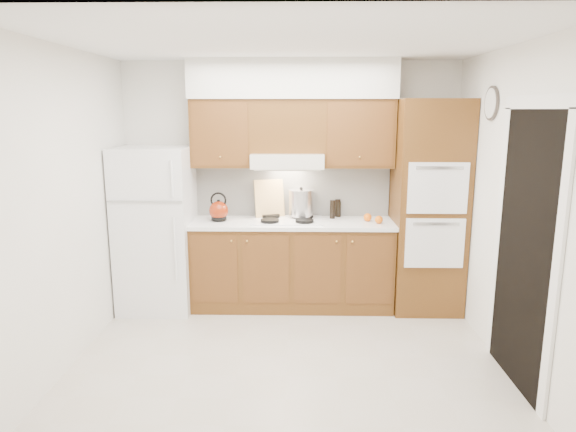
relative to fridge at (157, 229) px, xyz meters
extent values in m
plane|color=#BBB1A3|center=(1.41, -1.14, -0.86)|extent=(3.60, 3.60, 0.00)
plane|color=white|center=(1.41, -1.14, 1.74)|extent=(3.60, 3.60, 0.00)
cube|color=white|center=(1.41, 0.36, 0.44)|extent=(3.60, 0.02, 2.60)
cube|color=white|center=(-0.40, -1.14, 0.44)|extent=(0.02, 3.00, 2.60)
cube|color=white|center=(3.21, -1.14, 0.44)|extent=(0.02, 3.00, 2.60)
cube|color=white|center=(0.00, 0.00, 0.00)|extent=(0.75, 0.72, 1.72)
cube|color=brown|center=(1.43, 0.06, -0.41)|extent=(2.11, 0.60, 0.90)
cube|color=white|center=(1.43, 0.05, 0.06)|extent=(2.13, 0.62, 0.04)
cube|color=white|center=(1.43, 0.34, 0.36)|extent=(2.11, 0.03, 0.56)
cube|color=brown|center=(2.85, 0.03, 0.24)|extent=(0.70, 0.65, 2.20)
cube|color=brown|center=(0.69, 0.19, 0.99)|extent=(0.63, 0.33, 0.70)
cube|color=brown|center=(2.12, 0.19, 0.99)|extent=(0.73, 0.33, 0.70)
cube|color=silver|center=(1.38, 0.13, 0.71)|extent=(0.75, 0.45, 0.15)
cube|color=brown|center=(1.38, 0.19, 1.06)|extent=(0.75, 0.33, 0.55)
cube|color=silver|center=(1.43, 0.18, 1.54)|extent=(2.13, 0.36, 0.40)
cube|color=white|center=(1.38, 0.07, 0.09)|extent=(0.74, 0.50, 0.01)
cube|color=black|center=(3.19, -1.49, 0.19)|extent=(0.02, 0.90, 2.10)
cylinder|color=#3F3833|center=(3.19, -0.59, 1.29)|extent=(0.02, 0.30, 0.30)
sphere|color=maroon|center=(0.65, 0.05, 0.19)|extent=(0.24, 0.24, 0.20)
cube|color=#D7BC6E|center=(1.18, 0.25, 0.28)|extent=(0.34, 0.20, 0.42)
cylinder|color=silver|center=(1.52, 0.21, 0.25)|extent=(0.35, 0.35, 0.27)
cylinder|color=black|center=(1.86, 0.20, 0.18)|extent=(0.07, 0.07, 0.20)
cylinder|color=black|center=(1.93, 0.31, 0.18)|extent=(0.07, 0.07, 0.19)
cylinder|color=black|center=(1.93, 0.30, 0.16)|extent=(0.07, 0.07, 0.17)
sphere|color=#EF4A0C|center=(2.33, -0.05, 0.12)|extent=(0.10, 0.10, 0.08)
sphere|color=orange|center=(2.23, 0.06, 0.12)|extent=(0.11, 0.11, 0.08)
camera|label=1|loc=(1.50, -5.24, 1.24)|focal=32.00mm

